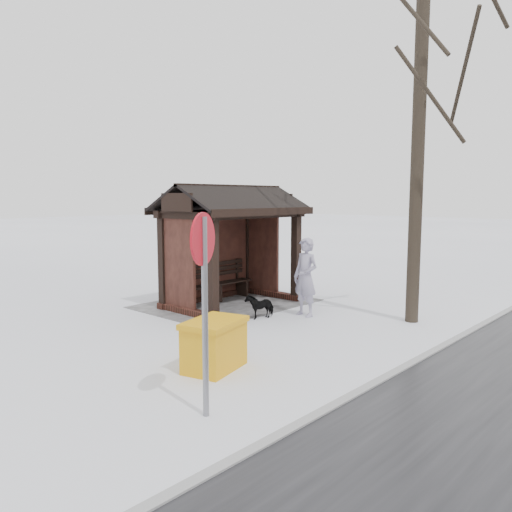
% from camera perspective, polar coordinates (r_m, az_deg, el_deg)
% --- Properties ---
extents(ground, '(120.00, 120.00, 0.00)m').
position_cam_1_polar(ground, '(13.00, -2.70, -5.59)').
color(ground, white).
rests_on(ground, ground).
extents(kerb, '(120.00, 0.15, 0.06)m').
position_cam_1_polar(kerb, '(10.00, 20.45, -9.75)').
color(kerb, gray).
rests_on(kerb, ground).
extents(trampled_patch, '(4.20, 3.20, 0.02)m').
position_cam_1_polar(trampled_patch, '(13.14, -3.32, -5.43)').
color(trampled_patch, gray).
rests_on(trampled_patch, ground).
extents(bus_shelter, '(3.60, 2.40, 3.09)m').
position_cam_1_polar(bus_shelter, '(12.83, -3.26, 4.00)').
color(bus_shelter, '#3B1E15').
rests_on(bus_shelter, ground).
extents(tree_near, '(3.42, 3.42, 9.03)m').
position_cam_1_polar(tree_near, '(11.99, 18.45, 22.78)').
color(tree_near, black).
rests_on(tree_near, ground).
extents(pedestrian, '(0.51, 0.72, 1.84)m').
position_cam_1_polar(pedestrian, '(11.70, 5.69, -2.42)').
color(pedestrian, '#9891AA').
rests_on(pedestrian, ground).
extents(dog, '(0.72, 0.44, 0.56)m').
position_cam_1_polar(dog, '(11.56, 0.44, -5.72)').
color(dog, black).
rests_on(dog, ground).
extents(grit_bin, '(1.22, 0.98, 0.82)m').
position_cam_1_polar(grit_bin, '(8.20, -4.78, -10.02)').
color(grit_bin, orange).
rests_on(grit_bin, ground).
extents(road_sign, '(0.62, 0.29, 2.59)m').
position_cam_1_polar(road_sign, '(6.20, -6.01, -1.92)').
color(road_sign, slate).
rests_on(road_sign, ground).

